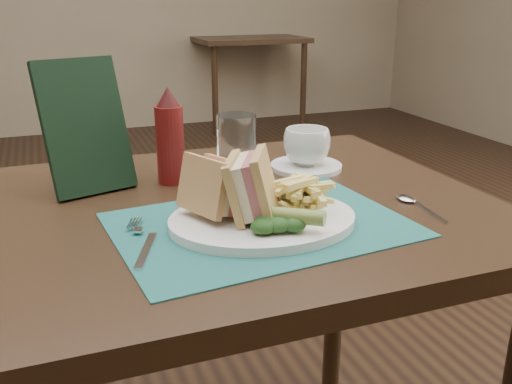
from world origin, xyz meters
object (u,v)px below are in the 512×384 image
check_presenter (85,127)px  ketchup_bottle (170,136)px  sandwich_half_b (238,185)px  table_main (237,378)px  table_bg_right (247,81)px  plate (263,220)px  sandwich_half_a (202,189)px  drinking_glass (236,148)px  placemat (261,225)px  coffee_cup (307,146)px  saucer (306,166)px

check_presenter → ketchup_bottle: bearing=-21.2°
ketchup_bottle → sandwich_half_b: bearing=-79.4°
ketchup_bottle → table_main: bearing=-62.2°
table_bg_right → plate: 4.18m
sandwich_half_a → check_presenter: 0.30m
table_main → drinking_glass: 0.46m
placemat → drinking_glass: 0.25m
table_bg_right → check_presenter: size_ratio=3.63×
table_main → coffee_cup: 0.49m
coffee_cup → ketchup_bottle: ketchup_bottle is taller
ketchup_bottle → check_presenter: (-0.15, 0.01, 0.03)m
saucer → sandwich_half_a: bearing=-140.9°
coffee_cup → check_presenter: (-0.44, 0.02, 0.07)m
plate → saucer: size_ratio=2.00×
sandwich_half_b → placemat: bearing=17.7°
placemat → ketchup_bottle: ketchup_bottle is taller
table_main → coffee_cup: bearing=34.1°
table_main → coffee_cup: (0.21, 0.14, 0.42)m
sandwich_half_b → saucer: 0.35m
placemat → saucer: bearing=51.8°
placemat → coffee_cup: coffee_cup is taller
table_bg_right → sandwich_half_a: size_ratio=9.36×
table_bg_right → saucer: bearing=-107.9°
saucer → drinking_glass: 0.17m
plate → check_presenter: 0.39m
placemat → saucer: 0.33m
plate → saucer: 0.33m
saucer → ketchup_bottle: bearing=177.8°
sandwich_half_b → coffee_cup: (0.24, 0.25, -0.02)m
sandwich_half_b → coffee_cup: size_ratio=1.10×
check_presenter → sandwich_half_a: bearing=-76.9°
table_bg_right → placemat: 4.18m
ketchup_bottle → saucer: bearing=-2.2°
placemat → saucer: size_ratio=3.03×
plate → sandwich_half_b: 0.07m
placemat → saucer: saucer is taller
table_main → plate: size_ratio=3.00×
drinking_glass → check_presenter: size_ratio=0.52×
plate → saucer: bearing=57.3°
ketchup_bottle → sandwich_half_a: bearing=-91.2°
saucer → check_presenter: check_presenter is taller
saucer → coffee_cup: bearing=0.0°
table_bg_right → drinking_glass: 3.95m
sandwich_half_b → plate: bearing=15.3°
saucer → plate: bearing=-127.6°
placemat → check_presenter: size_ratio=1.83×
sandwich_half_a → placemat: bearing=-36.9°
table_main → drinking_glass: size_ratio=6.92×
sandwich_half_a → coffee_cup: size_ratio=0.99×
coffee_cup → drinking_glass: size_ratio=0.75×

